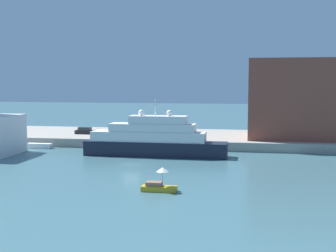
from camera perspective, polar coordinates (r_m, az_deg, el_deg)
ground at (r=72.39m, az=-4.63°, el=-4.79°), size 400.00×400.00×0.00m
quay_dock at (r=98.79m, az=-0.53°, el=-1.49°), size 110.00×23.00×1.73m
large_yacht at (r=80.08m, az=-1.82°, el=-1.75°), size 24.98×4.20×9.88m
small_motorboat at (r=54.76m, az=-1.14°, el=-7.25°), size 4.20×1.49×2.90m
work_barge at (r=92.97m, az=-15.67°, el=-2.38°), size 4.90×1.41×0.96m
harbor_building at (r=94.85m, az=16.04°, el=3.27°), size 20.10×13.53×15.63m
parked_car at (r=100.14m, az=-10.21°, el=-0.62°), size 4.47×1.65×1.45m
person_figure at (r=95.15m, az=-8.70°, el=-0.82°), size 0.36×0.36×1.69m
mooring_bollard at (r=89.62m, az=-3.45°, el=-1.42°), size 0.44×0.44×0.75m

